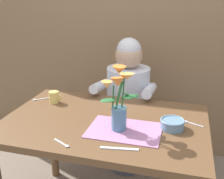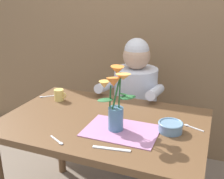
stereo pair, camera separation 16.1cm
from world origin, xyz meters
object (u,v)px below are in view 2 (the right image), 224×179
object	(u,v)px
coffee_cup	(59,95)
dinner_knife	(111,149)
flower_vase	(116,100)
seated_person	(135,109)
ceramic_bowl	(171,126)

from	to	relation	value
coffee_cup	dinner_knife	bearing A→B (deg)	-38.39
flower_vase	coffee_cup	bearing A→B (deg)	153.39
seated_person	coffee_cup	xyz separation A→B (m)	(-0.42, -0.45, 0.22)
ceramic_bowl	coffee_cup	xyz separation A→B (m)	(-0.81, 0.17, 0.01)
ceramic_bowl	dinner_knife	world-z (taller)	ceramic_bowl
flower_vase	ceramic_bowl	world-z (taller)	flower_vase
coffee_cup	flower_vase	bearing A→B (deg)	-26.61
seated_person	coffee_cup	world-z (taller)	seated_person
flower_vase	seated_person	bearing A→B (deg)	98.12
dinner_knife	coffee_cup	size ratio (longest dim) A/B	2.04
flower_vase	coffee_cup	xyz separation A→B (m)	(-0.52, 0.26, -0.14)
seated_person	flower_vase	world-z (taller)	seated_person
ceramic_bowl	dinner_knife	bearing A→B (deg)	-129.14
seated_person	dinner_knife	size ratio (longest dim) A/B	5.97
dinner_knife	flower_vase	bearing A→B (deg)	96.38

